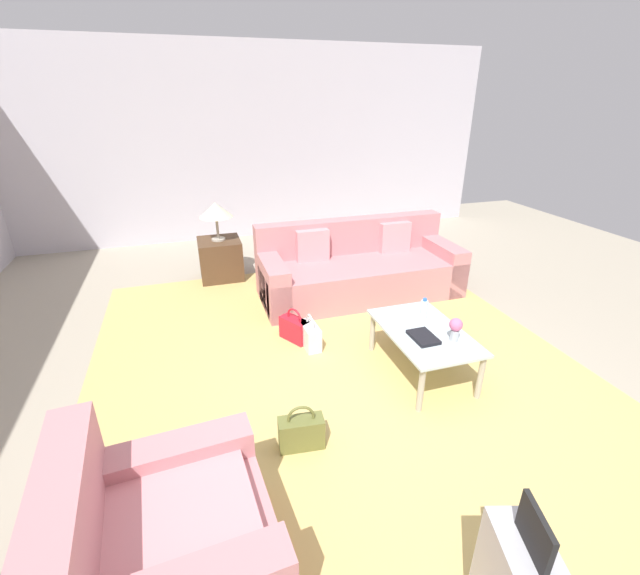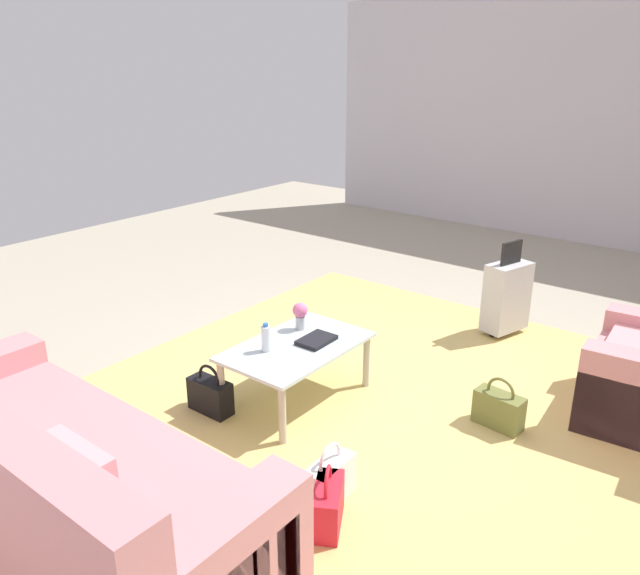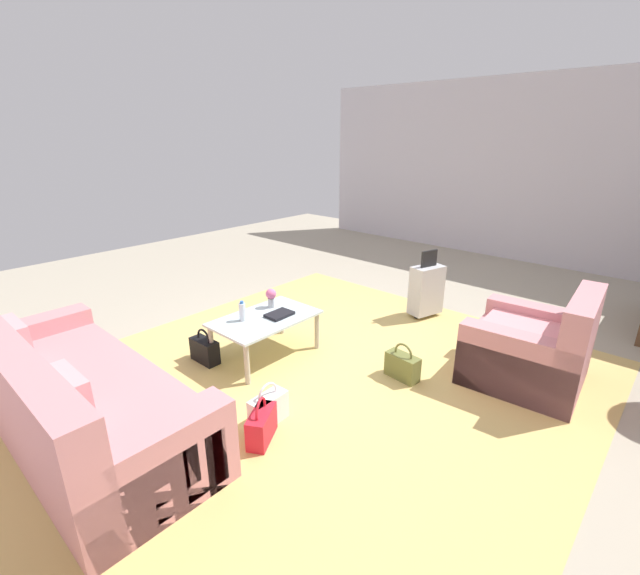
{
  "view_description": "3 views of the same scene",
  "coord_description": "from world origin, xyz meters",
  "px_view_note": "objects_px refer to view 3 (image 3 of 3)",
  "views": [
    {
      "loc": [
        -2.42,
        1.33,
        2.3
      ],
      "look_at": [
        0.43,
        0.45,
        0.96
      ],
      "focal_mm": 24.0,
      "sensor_mm": 36.0,
      "label": 1
    },
    {
      "loc": [
        3.38,
        2.04,
        2.3
      ],
      "look_at": [
        0.82,
        0.03,
        1.1
      ],
      "focal_mm": 35.0,
      "sensor_mm": 36.0,
      "label": 2
    },
    {
      "loc": [
        2.94,
        2.52,
        2.15
      ],
      "look_at": [
        0.15,
        0.01,
        0.8
      ],
      "focal_mm": 24.0,
      "sensor_mm": 36.0,
      "label": 3
    }
  ],
  "objects_px": {
    "armchair": "(535,352)",
    "suitcase_silver": "(426,289)",
    "water_bottle": "(242,312)",
    "handbag_red": "(262,425)",
    "couch": "(69,404)",
    "handbag_olive": "(402,366)",
    "coffee_table_book": "(279,314)",
    "handbag_black": "(205,350)",
    "coffee_table": "(265,322)",
    "flower_vase": "(271,296)",
    "handbag_white": "(268,409)"
  },
  "relations": [
    {
      "from": "armchair",
      "to": "suitcase_silver",
      "type": "height_order",
      "value": "armchair"
    },
    {
      "from": "armchair",
      "to": "water_bottle",
      "type": "height_order",
      "value": "armchair"
    },
    {
      "from": "handbag_red",
      "to": "armchair",
      "type": "bearing_deg",
      "value": 150.76
    },
    {
      "from": "couch",
      "to": "handbag_olive",
      "type": "height_order",
      "value": "couch"
    },
    {
      "from": "coffee_table_book",
      "to": "handbag_red",
      "type": "xyz_separation_m",
      "value": [
        1.0,
        0.87,
        -0.32
      ]
    },
    {
      "from": "armchair",
      "to": "handbag_black",
      "type": "distance_m",
      "value": 3.12
    },
    {
      "from": "coffee_table",
      "to": "handbag_black",
      "type": "bearing_deg",
      "value": -36.44
    },
    {
      "from": "armchair",
      "to": "flower_vase",
      "type": "bearing_deg",
      "value": -64.97
    },
    {
      "from": "couch",
      "to": "armchair",
      "type": "relative_size",
      "value": 2.38
    },
    {
      "from": "suitcase_silver",
      "to": "handbag_olive",
      "type": "height_order",
      "value": "suitcase_silver"
    },
    {
      "from": "suitcase_silver",
      "to": "coffee_table",
      "type": "bearing_deg",
      "value": -19.29
    },
    {
      "from": "couch",
      "to": "handbag_olive",
      "type": "relative_size",
      "value": 6.84
    },
    {
      "from": "suitcase_silver",
      "to": "handbag_red",
      "type": "height_order",
      "value": "suitcase_silver"
    },
    {
      "from": "handbag_white",
      "to": "armchair",
      "type": "bearing_deg",
      "value": 146.39
    },
    {
      "from": "coffee_table",
      "to": "suitcase_silver",
      "type": "relative_size",
      "value": 1.22
    },
    {
      "from": "coffee_table",
      "to": "handbag_olive",
      "type": "bearing_deg",
      "value": 113.7
    },
    {
      "from": "couch",
      "to": "coffee_table_book",
      "type": "xyz_separation_m",
      "value": [
        -1.92,
        0.18,
        0.15
      ]
    },
    {
      "from": "couch",
      "to": "handbag_black",
      "type": "bearing_deg",
      "value": -168.61
    },
    {
      "from": "couch",
      "to": "coffee_table",
      "type": "bearing_deg",
      "value": 176.82
    },
    {
      "from": "water_bottle",
      "to": "handbag_white",
      "type": "xyz_separation_m",
      "value": [
        0.51,
        0.93,
        -0.4
      ]
    },
    {
      "from": "suitcase_silver",
      "to": "handbag_red",
      "type": "bearing_deg",
      "value": 4.96
    },
    {
      "from": "coffee_table_book",
      "to": "handbag_red",
      "type": "distance_m",
      "value": 1.36
    },
    {
      "from": "couch",
      "to": "water_bottle",
      "type": "xyz_separation_m",
      "value": [
        -1.6,
        0.0,
        0.23
      ]
    },
    {
      "from": "handbag_black",
      "to": "handbag_olive",
      "type": "height_order",
      "value": "same"
    },
    {
      "from": "handbag_black",
      "to": "handbag_olive",
      "type": "distance_m",
      "value": 1.94
    },
    {
      "from": "handbag_red",
      "to": "coffee_table",
      "type": "bearing_deg",
      "value": -132.89
    },
    {
      "from": "coffee_table",
      "to": "water_bottle",
      "type": "relative_size",
      "value": 5.07
    },
    {
      "from": "flower_vase",
      "to": "handbag_black",
      "type": "distance_m",
      "value": 0.86
    },
    {
      "from": "suitcase_silver",
      "to": "handbag_black",
      "type": "xyz_separation_m",
      "value": [
        2.49,
        -1.06,
        -0.23
      ]
    },
    {
      "from": "water_bottle",
      "to": "handbag_red",
      "type": "height_order",
      "value": "water_bottle"
    },
    {
      "from": "handbag_red",
      "to": "handbag_olive",
      "type": "bearing_deg",
      "value": 167.63
    },
    {
      "from": "flower_vase",
      "to": "suitcase_silver",
      "type": "relative_size",
      "value": 0.24
    },
    {
      "from": "armchair",
      "to": "suitcase_silver",
      "type": "bearing_deg",
      "value": -115.21
    },
    {
      "from": "coffee_table",
      "to": "flower_vase",
      "type": "distance_m",
      "value": 0.32
    },
    {
      "from": "coffee_table",
      "to": "coffee_table_book",
      "type": "relative_size",
      "value": 3.87
    },
    {
      "from": "water_bottle",
      "to": "coffee_table_book",
      "type": "relative_size",
      "value": 0.76
    },
    {
      "from": "armchair",
      "to": "handbag_white",
      "type": "height_order",
      "value": "armchair"
    },
    {
      "from": "armchair",
      "to": "handbag_black",
      "type": "height_order",
      "value": "armchair"
    },
    {
      "from": "handbag_black",
      "to": "couch",
      "type": "bearing_deg",
      "value": 11.39
    },
    {
      "from": "suitcase_silver",
      "to": "handbag_white",
      "type": "relative_size",
      "value": 2.37
    },
    {
      "from": "coffee_table",
      "to": "water_bottle",
      "type": "bearing_deg",
      "value": -26.57
    },
    {
      "from": "couch",
      "to": "handbag_white",
      "type": "relative_size",
      "value": 6.84
    },
    {
      "from": "handbag_white",
      "to": "water_bottle",
      "type": "bearing_deg",
      "value": -118.74
    },
    {
      "from": "handbag_olive",
      "to": "handbag_red",
      "type": "bearing_deg",
      "value": -12.37
    },
    {
      "from": "handbag_red",
      "to": "couch",
      "type": "bearing_deg",
      "value": -48.83
    },
    {
      "from": "flower_vase",
      "to": "couch",
      "type": "bearing_deg",
      "value": 1.42
    },
    {
      "from": "coffee_table",
      "to": "flower_vase",
      "type": "xyz_separation_m",
      "value": [
        -0.22,
        -0.15,
        0.18
      ]
    },
    {
      "from": "coffee_table",
      "to": "handbag_olive",
      "type": "relative_size",
      "value": 2.89
    },
    {
      "from": "water_bottle",
      "to": "couch",
      "type": "bearing_deg",
      "value": 0.0
    },
    {
      "from": "water_bottle",
      "to": "handbag_olive",
      "type": "bearing_deg",
      "value": 118.95
    }
  ]
}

